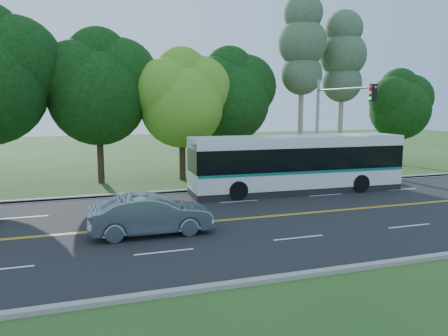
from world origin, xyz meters
name	(u,v)px	position (x,y,z in m)	size (l,w,h in m)	color
ground	(274,216)	(0.00, 0.00, 0.00)	(120.00, 120.00, 0.00)	#24501A
road	(274,216)	(0.00, 0.00, 0.01)	(60.00, 14.00, 0.02)	black
curb_north	(227,188)	(0.00, 7.15, 0.07)	(60.00, 0.30, 0.15)	gray
curb_south	(364,266)	(0.00, -7.15, 0.07)	(60.00, 0.30, 0.15)	gray
grass_verge	(218,183)	(0.00, 9.00, 0.05)	(60.00, 4.00, 0.10)	#24501A
lane_markings	(272,216)	(-0.09, 0.00, 0.02)	(57.60, 13.82, 0.00)	gold
tree_row	(133,84)	(-5.15, 12.13, 6.73)	(44.70, 9.10, 13.84)	#322016
bougainvillea_hedge	(318,171)	(7.18, 8.15, 0.72)	(9.50, 2.25, 1.50)	maroon
traffic_signal	(333,116)	(6.49, 5.40, 4.67)	(0.42, 6.10, 7.00)	gray
transit_bus	(296,164)	(3.81, 5.02, 1.73)	(13.26, 3.29, 3.45)	white
sedan	(151,215)	(-6.11, -1.15, 0.86)	(1.77, 5.07, 1.67)	slate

